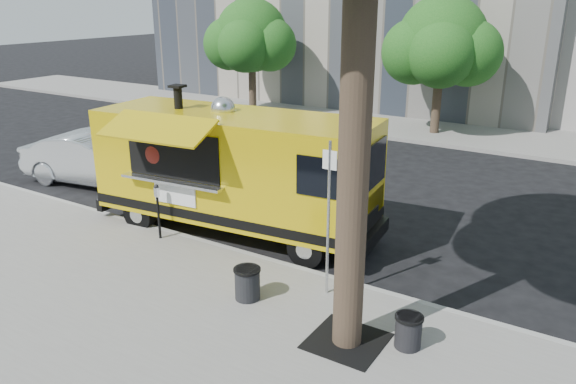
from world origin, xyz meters
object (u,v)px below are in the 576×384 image
at_px(far_tree_a, 251,36).
at_px(parking_meter, 158,205).
at_px(sedan, 98,159).
at_px(far_tree_b, 442,42).
at_px(trash_bin_right, 408,330).
at_px(trash_bin_left, 247,282).
at_px(food_truck, 233,168).
at_px(sign_post, 329,210).

relative_size(far_tree_a, parking_meter, 4.01).
relative_size(parking_meter, sedan, 0.28).
bearing_deg(parking_meter, far_tree_a, 117.15).
bearing_deg(far_tree_b, far_tree_a, -177.46).
xyz_separation_m(far_tree_b, trash_bin_right, (4.50, -15.11, -3.38)).
height_order(parking_meter, trash_bin_left, parking_meter).
xyz_separation_m(sedan, trash_bin_left, (8.17, -3.47, -0.31)).
bearing_deg(food_truck, far_tree_b, 80.04).
relative_size(far_tree_b, food_truck, 0.76).
bearing_deg(sedan, parking_meter, -125.75).
height_order(sign_post, trash_bin_left, sign_post).
bearing_deg(parking_meter, food_truck, 55.00).
bearing_deg(trash_bin_left, sign_post, 39.97).
height_order(far_tree_a, trash_bin_right, far_tree_a).
xyz_separation_m(sign_post, trash_bin_left, (-1.16, -0.97, -1.37)).
relative_size(far_tree_b, sign_post, 1.83).
xyz_separation_m(far_tree_b, food_truck, (-0.94, -12.53, -2.19)).
bearing_deg(trash_bin_left, parking_meter, 160.87).
bearing_deg(trash_bin_right, parking_meter, 170.77).
height_order(parking_meter, food_truck, food_truck).
bearing_deg(far_tree_a, parking_meter, -62.85).
xyz_separation_m(far_tree_a, trash_bin_left, (10.39, -14.82, -3.30)).
height_order(food_truck, trash_bin_left, food_truck).
bearing_deg(sign_post, trash_bin_left, -140.03).
height_order(far_tree_a, sedan, far_tree_a).
bearing_deg(parking_meter, far_tree_b, 81.90).
distance_m(far_tree_a, food_truck, 14.72).
bearing_deg(far_tree_b, food_truck, -94.28).
bearing_deg(parking_meter, sign_post, -2.52).
bearing_deg(trash_bin_right, sedan, 163.44).
relative_size(sign_post, sedan, 0.62).
bearing_deg(food_truck, trash_bin_right, -31.00).
distance_m(parking_meter, food_truck, 1.97).
bearing_deg(sedan, far_tree_a, 0.97).
xyz_separation_m(far_tree_b, sedan, (-6.78, -11.75, -3.04)).
distance_m(far_tree_a, trash_bin_left, 18.40).
xyz_separation_m(far_tree_a, trash_bin_right, (13.50, -14.71, -3.32)).
relative_size(far_tree_a, food_truck, 0.74).
bearing_deg(sedan, food_truck, -107.70).
distance_m(sign_post, parking_meter, 4.64).
relative_size(far_tree_b, parking_meter, 4.12).
bearing_deg(trash_bin_left, trash_bin_right, 2.17).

